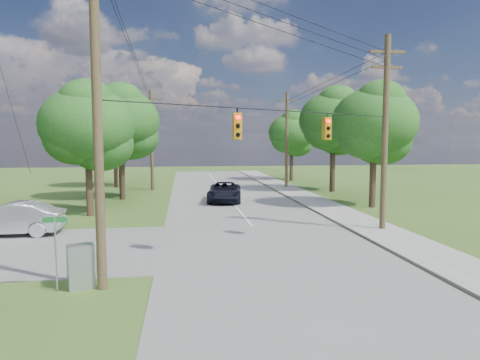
{
  "coord_description": "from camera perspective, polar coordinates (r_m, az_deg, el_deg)",
  "views": [
    {
      "loc": [
        -1.9,
        -13.86,
        4.87
      ],
      "look_at": [
        0.62,
        5.0,
        3.16
      ],
      "focal_mm": 32.0,
      "sensor_mm": 36.0,
      "label": 1
    }
  ],
  "objects": [
    {
      "name": "ground",
      "position": [
        14.82,
        0.19,
        -14.05
      ],
      "size": [
        140.0,
        140.0,
        0.0
      ],
      "primitive_type": "plane",
      "color": "#3A591D",
      "rests_on": "ground"
    },
    {
      "name": "main_road",
      "position": [
        19.86,
        3.99,
        -9.01
      ],
      "size": [
        10.0,
        100.0,
        0.03
      ],
      "primitive_type": "cube",
      "color": "gray",
      "rests_on": "ground"
    },
    {
      "name": "sidewalk_east",
      "position": [
        22.17,
        21.38,
        -7.74
      ],
      "size": [
        2.6,
        100.0,
        0.12
      ],
      "primitive_type": "cube",
      "color": "#ACA8A1",
      "rests_on": "ground"
    },
    {
      "name": "pole_sw",
      "position": [
        14.58,
        -18.56,
        10.22
      ],
      "size": [
        2.0,
        0.32,
        12.0
      ],
      "color": "brown",
      "rests_on": "ground"
    },
    {
      "name": "pole_ne",
      "position": [
        24.39,
        18.79,
        6.28
      ],
      "size": [
        2.0,
        0.32,
        10.5
      ],
      "color": "brown",
      "rests_on": "ground"
    },
    {
      "name": "pole_north_e",
      "position": [
        45.17,
        6.25,
        5.45
      ],
      "size": [
        2.0,
        0.32,
        10.0
      ],
      "color": "brown",
      "rests_on": "ground"
    },
    {
      "name": "pole_north_w",
      "position": [
        43.97,
        -11.71,
        5.39
      ],
      "size": [
        2.0,
        0.32,
        10.0
      ],
      "color": "brown",
      "rests_on": "ground"
    },
    {
      "name": "power_lines",
      "position": [
        25.99,
        0.01,
        14.64
      ],
      "size": [
        13.93,
        29.62,
        4.93
      ],
      "color": "black",
      "rests_on": "ground"
    },
    {
      "name": "traffic_signals",
      "position": [
        18.84,
        6.12,
        7.03
      ],
      "size": [
        4.91,
        3.27,
        1.05
      ],
      "color": "orange",
      "rests_on": "ground"
    },
    {
      "name": "tree_w_near",
      "position": [
        29.52,
        -19.68,
        6.9
      ],
      "size": [
        6.0,
        6.0,
        8.4
      ],
      "color": "#452F22",
      "rests_on": "ground"
    },
    {
      "name": "tree_w_mid",
      "position": [
        37.25,
        -15.62,
        7.6
      ],
      "size": [
        6.4,
        6.4,
        9.22
      ],
      "color": "#452F22",
      "rests_on": "ground"
    },
    {
      "name": "tree_w_far",
      "position": [
        47.42,
        -16.34,
        6.62
      ],
      "size": [
        6.0,
        6.0,
        8.73
      ],
      "color": "#452F22",
      "rests_on": "ground"
    },
    {
      "name": "tree_e_near",
      "position": [
        32.97,
        17.48,
        7.32
      ],
      "size": [
        6.2,
        6.2,
        8.81
      ],
      "color": "#452F22",
      "rests_on": "ground"
    },
    {
      "name": "tree_e_mid",
      "position": [
        42.43,
        12.35,
        7.79
      ],
      "size": [
        6.6,
        6.6,
        9.64
      ],
      "color": "#452F22",
      "rests_on": "ground"
    },
    {
      "name": "tree_e_far",
      "position": [
        53.58,
        6.91,
        6.24
      ],
      "size": [
        5.8,
        5.8,
        8.32
      ],
      "color": "#452F22",
      "rests_on": "ground"
    },
    {
      "name": "car_cross_silver",
      "position": [
        25.12,
        -28.28,
        -4.59
      ],
      "size": [
        5.21,
        1.84,
        1.71
      ],
      "primitive_type": "imported",
      "rotation": [
        0.0,
        0.0,
        -1.58
      ],
      "color": "#A7AAAE",
      "rests_on": "cross_road"
    },
    {
      "name": "car_main_north",
      "position": [
        34.54,
        -2.06,
        -1.59
      ],
      "size": [
        3.32,
        5.93,
        1.57
      ],
      "primitive_type": "imported",
      "rotation": [
        0.0,
        0.0,
        -0.13
      ],
      "color": "black",
      "rests_on": "main_road"
    },
    {
      "name": "control_cabinet",
      "position": [
        15.42,
        -20.47,
        -10.73
      ],
      "size": [
        0.97,
        0.84,
        1.47
      ],
      "primitive_type": "cube",
      "rotation": [
        0.0,
        0.0,
        0.36
      ],
      "color": "#939699",
      "rests_on": "ground"
    },
    {
      "name": "street_name_sign",
      "position": [
        15.14,
        -23.39,
        -7.79
      ],
      "size": [
        0.74,
        0.09,
        2.47
      ],
      "rotation": [
        0.0,
        0.0,
        0.08
      ],
      "color": "#939699",
      "rests_on": "ground"
    }
  ]
}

